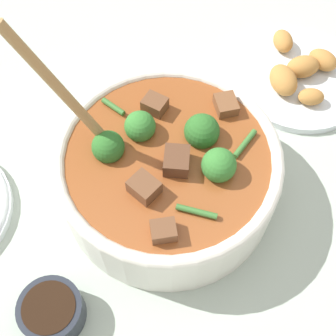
{
  "coord_description": "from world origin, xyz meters",
  "views": [
    {
      "loc": [
        -0.29,
        0.07,
        0.56
      ],
      "look_at": [
        0.0,
        0.0,
        0.06
      ],
      "focal_mm": 50.0,
      "sensor_mm": 36.0,
      "label": 1
    }
  ],
  "objects": [
    {
      "name": "ground_plane",
      "position": [
        0.0,
        0.0,
        0.0
      ],
      "size": [
        4.0,
        4.0,
        0.0
      ],
      "primitive_type": "plane",
      "color": "#ADBCAD"
    },
    {
      "name": "stew_bowl",
      "position": [
        0.0,
        0.0,
        0.05
      ],
      "size": [
        0.28,
        0.29,
        0.26
      ],
      "color": "white",
      "rests_on": "ground_plane"
    },
    {
      "name": "condiment_bowl",
      "position": [
        -0.13,
        0.17,
        0.02
      ],
      "size": [
        0.07,
        0.07,
        0.04
      ],
      "color": "#232833",
      "rests_on": "ground_plane"
    },
    {
      "name": "food_plate",
      "position": [
        0.14,
        -0.24,
        0.01
      ],
      "size": [
        0.21,
        0.21,
        0.05
      ],
      "color": "white",
      "rests_on": "ground_plane"
    }
  ]
}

